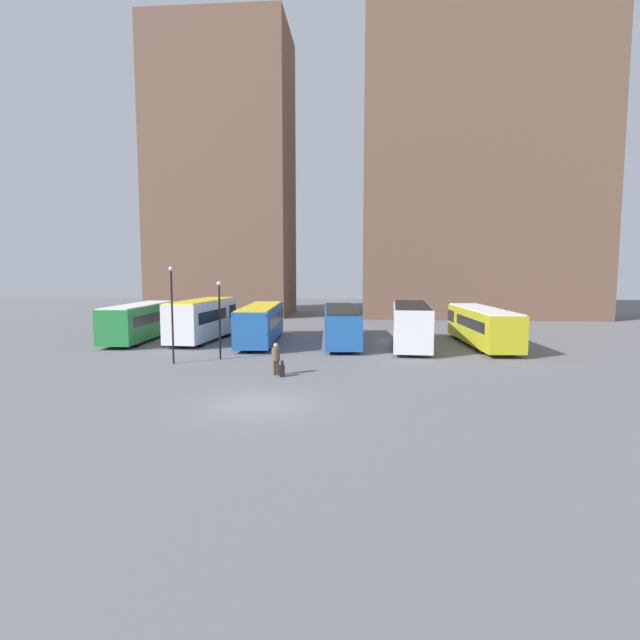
% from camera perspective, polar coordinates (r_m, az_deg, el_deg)
% --- Properties ---
extents(ground_plane, '(160.00, 160.00, 0.00)m').
position_cam_1_polar(ground_plane, '(21.98, -7.09, -9.53)').
color(ground_plane, slate).
extents(building_block_left, '(17.21, 11.67, 35.66)m').
position_cam_1_polar(building_block_left, '(67.48, -11.02, 15.93)').
color(building_block_left, brown).
rests_on(building_block_left, ground_plane).
extents(building_block_right, '(28.15, 11.98, 41.86)m').
position_cam_1_polar(building_block_right, '(67.33, 17.81, 18.48)').
color(building_block_right, brown).
rests_on(building_block_right, ground_plane).
extents(bus_0, '(2.94, 10.29, 3.00)m').
position_cam_1_polar(bus_0, '(43.34, -19.90, -0.09)').
color(bus_0, '#237A38').
rests_on(bus_0, ground_plane).
extents(bus_1, '(3.28, 9.47, 3.36)m').
position_cam_1_polar(bus_1, '(41.67, -13.29, 0.13)').
color(bus_1, silver).
rests_on(bus_1, ground_plane).
extents(bus_2, '(3.25, 11.39, 2.96)m').
position_cam_1_polar(bus_2, '(39.92, -6.76, -0.27)').
color(bus_2, '#1E56A3').
rests_on(bus_2, ground_plane).
extents(bus_3, '(3.49, 12.65, 2.78)m').
position_cam_1_polar(bus_3, '(39.79, 2.40, -0.39)').
color(bus_3, '#1E56A3').
rests_on(bus_3, ground_plane).
extents(bus_4, '(3.25, 10.34, 3.24)m').
position_cam_1_polar(bus_4, '(38.02, 10.35, -0.42)').
color(bus_4, silver).
rests_on(bus_4, ground_plane).
extents(bus_5, '(3.15, 11.85, 2.89)m').
position_cam_1_polar(bus_5, '(39.93, 18.00, -0.56)').
color(bus_5, gold).
rests_on(bus_5, ground_plane).
extents(traveler, '(0.58, 0.58, 1.78)m').
position_cam_1_polar(traveler, '(27.57, -5.06, -4.13)').
color(traveler, '#4C3828').
rests_on(traveler, ground_plane).
extents(suitcase, '(0.37, 0.43, 0.90)m').
position_cam_1_polar(suitcase, '(27.31, -4.38, -5.80)').
color(suitcase, black).
rests_on(suitcase, ground_plane).
extents(lamp_post_0, '(0.28, 0.28, 5.98)m').
position_cam_1_polar(lamp_post_0, '(31.86, -16.56, 1.41)').
color(lamp_post_0, black).
rests_on(lamp_post_0, ground_plane).
extents(lamp_post_1, '(0.28, 0.28, 5.05)m').
position_cam_1_polar(lamp_post_1, '(32.74, -11.41, 0.79)').
color(lamp_post_1, black).
rests_on(lamp_post_1, ground_plane).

